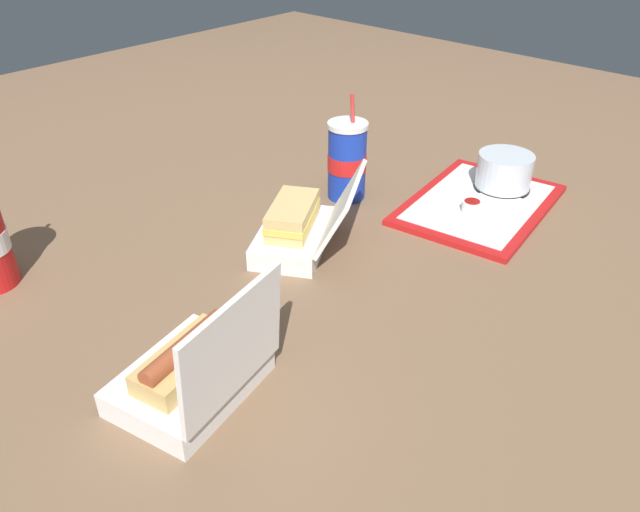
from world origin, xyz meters
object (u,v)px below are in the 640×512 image
at_px(cake_container, 504,173).
at_px(plastic_fork, 425,208).
at_px(food_tray, 479,204).
at_px(clamshell_hotdog_corner, 194,371).
at_px(soda_cup_front, 347,161).
at_px(clamshell_sandwich_back, 298,227).
at_px(ketchup_cup, 472,206).

distance_m(cake_container, plastic_fork, 0.21).
height_order(cake_container, plastic_fork, cake_container).
xyz_separation_m(food_tray, plastic_fork, (-0.11, 0.07, 0.01)).
relative_size(food_tray, clamshell_hotdog_corner, 1.76).
bearing_deg(cake_container, soda_cup_front, 134.32).
xyz_separation_m(cake_container, soda_cup_front, (-0.24, 0.25, 0.03)).
xyz_separation_m(food_tray, cake_container, (0.09, -0.00, 0.04)).
bearing_deg(food_tray, cake_container, -2.40).
relative_size(cake_container, plastic_fork, 1.10).
bearing_deg(soda_cup_front, clamshell_sandwich_back, -162.66).
xyz_separation_m(clamshell_sandwich_back, soda_cup_front, (0.22, 0.07, 0.04)).
bearing_deg(plastic_fork, clamshell_hotdog_corner, 177.61).
relative_size(food_tray, soda_cup_front, 1.75).
bearing_deg(soda_cup_front, clamshell_hotdog_corner, -158.50).
bearing_deg(food_tray, clamshell_sandwich_back, 155.32).
height_order(clamshell_hotdog_corner, clamshell_sandwich_back, clamshell_hotdog_corner).
bearing_deg(cake_container, plastic_fork, 159.84).
bearing_deg(ketchup_cup, food_tray, 11.12).
relative_size(plastic_fork, soda_cup_front, 0.48).
bearing_deg(clamshell_sandwich_back, cake_container, -20.80).
height_order(ketchup_cup, clamshell_hotdog_corner, clamshell_hotdog_corner).
xyz_separation_m(plastic_fork, clamshell_hotdog_corner, (-0.64, -0.06, 0.03)).
relative_size(cake_container, clamshell_hotdog_corner, 0.53).
bearing_deg(clamshell_hotdog_corner, food_tray, -0.48).
distance_m(food_tray, clamshell_hotdog_corner, 0.75).
height_order(cake_container, clamshell_sandwich_back, clamshell_sandwich_back).
distance_m(food_tray, plastic_fork, 0.13).
xyz_separation_m(ketchup_cup, clamshell_sandwich_back, (-0.32, 0.18, 0.02)).
height_order(clamshell_hotdog_corner, soda_cup_front, soda_cup_front).
bearing_deg(soda_cup_front, ketchup_cup, -68.54).
relative_size(ketchup_cup, clamshell_sandwich_back, 0.15).
distance_m(ketchup_cup, clamshell_hotdog_corner, 0.70).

